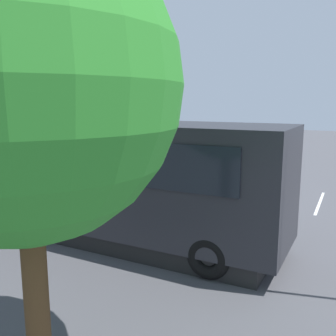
{
  "coord_description": "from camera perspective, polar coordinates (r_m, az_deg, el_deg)",
  "views": [
    {
      "loc": [
        -5.88,
        12.97,
        3.78
      ],
      "look_at": [
        1.08,
        -0.34,
        1.1
      ],
      "focal_mm": 39.92,
      "sensor_mm": 36.0,
      "label": 1
    }
  ],
  "objects": [
    {
      "name": "ground_plane",
      "position": [
        14.74,
        3.14,
        -4.76
      ],
      "size": [
        80.0,
        80.0,
        0.0
      ],
      "primitive_type": "plane",
      "color": "#4C4C51"
    },
    {
      "name": "tour_bus",
      "position": [
        10.46,
        -9.11,
        -1.8
      ],
      "size": [
        9.77,
        2.62,
        3.25
      ],
      "color": "#26262B",
      "rests_on": "ground_plane"
    },
    {
      "name": "spectator_far_left",
      "position": [
        12.52,
        6.08,
        -2.68
      ],
      "size": [
        0.57,
        0.32,
        1.72
      ],
      "color": "#473823",
      "rests_on": "ground_plane"
    },
    {
      "name": "spectator_left",
      "position": [
        12.73,
        1.21,
        -2.6
      ],
      "size": [
        0.58,
        0.37,
        1.66
      ],
      "color": "black",
      "rests_on": "ground_plane"
    },
    {
      "name": "spectator_centre",
      "position": [
        13.29,
        -1.59,
        -2.02
      ],
      "size": [
        0.57,
        0.33,
        1.67
      ],
      "color": "black",
      "rests_on": "ground_plane"
    },
    {
      "name": "spectator_right",
      "position": [
        13.84,
        -5.66,
        -1.56
      ],
      "size": [
        0.57,
        0.32,
        1.67
      ],
      "color": "#473823",
      "rests_on": "ground_plane"
    },
    {
      "name": "parked_motorcycle_silver",
      "position": [
        13.68,
        -9.06,
        -3.97
      ],
      "size": [
        2.05,
        0.58,
        0.99
      ],
      "color": "black",
      "rests_on": "ground_plane"
    },
    {
      "name": "parked_motorcycle_dark",
      "position": [
        11.92,
        8.22,
        -6.06
      ],
      "size": [
        2.03,
        0.68,
        0.99
      ],
      "color": "black",
      "rests_on": "ground_plane"
    },
    {
      "name": "stunt_motorcycle",
      "position": [
        18.9,
        -2.82,
        0.45
      ],
      "size": [
        2.05,
        0.58,
        1.23
      ],
      "color": "black",
      "rests_on": "ground_plane"
    },
    {
      "name": "traffic_cone",
      "position": [
        18.54,
        3.64,
        -0.71
      ],
      "size": [
        0.34,
        0.34,
        0.63
      ],
      "color": "orange",
      "rests_on": "ground_plane"
    },
    {
      "name": "tree_left",
      "position": [
        4.81,
        -21.63,
        15.19
      ],
      "size": [
        3.81,
        3.81,
        6.46
      ],
      "color": "#51381E",
      "rests_on": "ground_plane"
    },
    {
      "name": "bay_line_a",
      "position": [
        15.31,
        22.15,
        -4.94
      ],
      "size": [
        0.16,
        3.54,
        0.01
      ],
      "color": "white",
      "rests_on": "ground_plane"
    },
    {
      "name": "bay_line_b",
      "position": [
        15.75,
        12.42,
        -4.0
      ],
      "size": [
        0.17,
        4.02,
        0.01
      ],
      "color": "white",
      "rests_on": "ground_plane"
    },
    {
      "name": "bay_line_c",
      "position": [
        16.62,
        3.49,
        -3.04
      ],
      "size": [
        0.17,
        4.04,
        0.01
      ],
      "color": "white",
      "rests_on": "ground_plane"
    },
    {
      "name": "bay_line_d",
      "position": [
        17.85,
        -4.37,
        -2.13
      ],
      "size": [
        0.16,
        3.51,
        0.01
      ],
      "color": "white",
      "rests_on": "ground_plane"
    },
    {
      "name": "bay_line_e",
      "position": [
        19.37,
        -11.1,
        -1.32
      ],
      "size": [
        0.17,
        4.53,
        0.01
      ],
      "color": "white",
      "rests_on": "ground_plane"
    }
  ]
}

